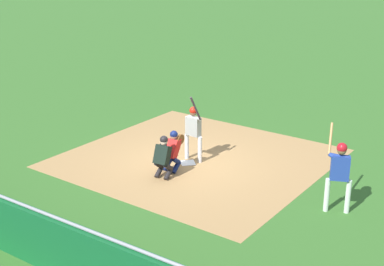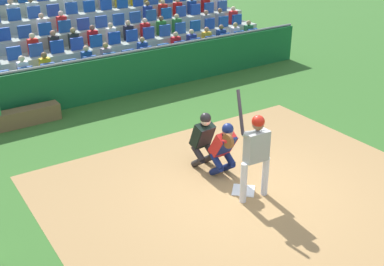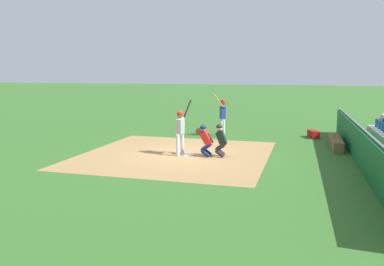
% 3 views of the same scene
% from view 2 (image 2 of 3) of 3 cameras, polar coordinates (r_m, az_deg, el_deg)
% --- Properties ---
extents(ground_plane, '(160.00, 160.00, 0.00)m').
position_cam_2_polar(ground_plane, '(9.77, 6.12, -6.87)').
color(ground_plane, '#336626').
extents(infield_dirt_patch, '(7.81, 7.47, 0.01)m').
position_cam_2_polar(infield_dirt_patch, '(9.46, 8.09, -8.13)').
color(infield_dirt_patch, '#A67E4D').
rests_on(infield_dirt_patch, ground_plane).
extents(home_plate_marker, '(0.62, 0.62, 0.02)m').
position_cam_2_polar(home_plate_marker, '(9.77, 6.12, -6.79)').
color(home_plate_marker, white).
rests_on(home_plate_marker, infield_dirt_patch).
extents(batter_at_plate, '(0.66, 0.56, 2.18)m').
position_cam_2_polar(batter_at_plate, '(9.05, 7.57, -1.80)').
color(batter_at_plate, silver).
rests_on(batter_at_plate, ground_plane).
extents(catcher_crouching, '(0.46, 0.71, 1.26)m').
position_cam_2_polar(catcher_crouching, '(9.94, 3.83, -1.56)').
color(catcher_crouching, '#111D53').
rests_on(catcher_crouching, ground_plane).
extents(home_plate_umpire, '(0.49, 0.48, 1.30)m').
position_cam_2_polar(home_plate_umpire, '(10.31, 1.39, -0.48)').
color(home_plate_umpire, black).
rests_on(home_plate_umpire, ground_plane).
extents(dugout_wall, '(15.12, 0.24, 1.33)m').
position_cam_2_polar(dugout_wall, '(14.45, -10.35, 6.41)').
color(dugout_wall, '#135B2B').
rests_on(dugout_wall, ground_plane).
extents(dugout_bench, '(3.03, 0.40, 0.44)m').
position_cam_2_polar(dugout_bench, '(13.20, -21.67, 1.24)').
color(dugout_bench, brown).
rests_on(dugout_bench, ground_plane).
extents(bleacher_stand, '(16.30, 6.02, 3.16)m').
position_cam_2_polar(bleacher_stand, '(19.16, -17.27, 11.12)').
color(bleacher_stand, '#949F93').
rests_on(bleacher_stand, ground_plane).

